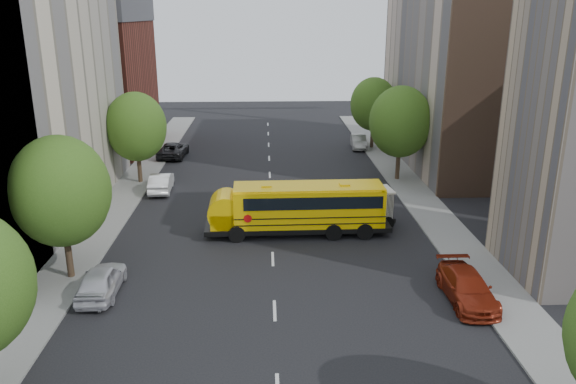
{
  "coord_description": "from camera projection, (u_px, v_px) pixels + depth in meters",
  "views": [
    {
      "loc": [
        -0.34,
        -32.16,
        13.75
      ],
      "look_at": [
        1.06,
        2.0,
        2.85
      ],
      "focal_mm": 35.0,
      "sensor_mm": 36.0,
      "label": 1
    }
  ],
  "objects": [
    {
      "name": "parked_car_5",
      "position": [
        359.0,
        142.0,
        59.81
      ],
      "size": [
        1.78,
        4.39,
        1.42
      ],
      "primitive_type": "imported",
      "rotation": [
        0.0,
        0.0,
        -0.07
      ],
      "color": "gray",
      "rests_on": "ground"
    },
    {
      "name": "school_bus",
      "position": [
        296.0,
        206.0,
        36.17
      ],
      "size": [
        12.0,
        3.13,
        3.37
      ],
      "rotation": [
        0.0,
        0.0,
        0.02
      ],
      "color": "black",
      "rests_on": "ground"
    },
    {
      "name": "street_tree_1",
      "position": [
        61.0,
        191.0,
        29.07
      ],
      "size": [
        5.12,
        5.12,
        7.9
      ],
      "color": "#38281C",
      "rests_on": "ground"
    },
    {
      "name": "parked_car_1",
      "position": [
        161.0,
        182.0,
        45.22
      ],
      "size": [
        1.84,
        4.68,
        1.52
      ],
      "primitive_type": "imported",
      "rotation": [
        0.0,
        0.0,
        3.19
      ],
      "color": "white",
      "rests_on": "ground"
    },
    {
      "name": "building_right_sidewall",
      "position": [
        513.0,
        81.0,
        41.34
      ],
      "size": [
        10.1,
        0.3,
        18.0
      ],
      "primitive_type": "cube",
      "color": "brown",
      "rests_on": "ground"
    },
    {
      "name": "sidewalk_left",
      "position": [
        106.0,
        219.0,
        39.1
      ],
      "size": [
        3.0,
        80.0,
        0.12
      ],
      "primitive_type": "cube",
      "color": "slate",
      "rests_on": "ground"
    },
    {
      "name": "sidewalk_right",
      "position": [
        432.0,
        215.0,
        40.0
      ],
      "size": [
        3.0,
        80.0,
        0.12
      ],
      "primitive_type": "cube",
      "color": "slate",
      "rests_on": "ground"
    },
    {
      "name": "parked_car_2",
      "position": [
        173.0,
        150.0,
        56.09
      ],
      "size": [
        2.72,
        5.52,
        1.51
      ],
      "primitive_type": "imported",
      "rotation": [
        0.0,
        0.0,
        3.1
      ],
      "color": "black",
      "rests_on": "ground"
    },
    {
      "name": "street_tree_2",
      "position": [
        136.0,
        127.0,
        46.24
      ],
      "size": [
        4.99,
        4.99,
        7.71
      ],
      "color": "#38281C",
      "rests_on": "ground"
    },
    {
      "name": "street_tree_4",
      "position": [
        400.0,
        122.0,
        47.02
      ],
      "size": [
        5.25,
        5.25,
        8.1
      ],
      "color": "#38281C",
      "rests_on": "ground"
    },
    {
      "name": "parked_car_0",
      "position": [
        101.0,
        280.0,
        28.57
      ],
      "size": [
        1.85,
        4.54,
        1.54
      ],
      "primitive_type": "imported",
      "rotation": [
        0.0,
        0.0,
        3.15
      ],
      "color": "silver",
      "rests_on": "ground"
    },
    {
      "name": "lane_markings",
      "position": [
        270.0,
        196.0,
        44.33
      ],
      "size": [
        0.15,
        64.0,
        0.01
      ],
      "primitive_type": "cube",
      "color": "silver",
      "rests_on": "ground"
    },
    {
      "name": "building_right_far",
      "position": [
        463.0,
        67.0,
        51.82
      ],
      "size": [
        10.0,
        22.0,
        18.0
      ],
      "primitive_type": "cube",
      "color": "beige",
      "rests_on": "ground"
    },
    {
      "name": "safari_truck",
      "position": [
        351.0,
        207.0,
        37.76
      ],
      "size": [
        6.06,
        2.77,
        2.51
      ],
      "rotation": [
        0.0,
        0.0,
        0.11
      ],
      "color": "black",
      "rests_on": "ground"
    },
    {
      "name": "building_left_redbrick",
      "position": [
        96.0,
        86.0,
        58.78
      ],
      "size": [
        10.0,
        15.0,
        13.0
      ],
      "primitive_type": "cube",
      "color": "maroon",
      "rests_on": "ground"
    },
    {
      "name": "ground",
      "position": [
        272.0,
        246.0,
        34.81
      ],
      "size": [
        120.0,
        120.0,
        0.0
      ],
      "primitive_type": "plane",
      "color": "black",
      "rests_on": "ground"
    },
    {
      "name": "parked_car_3",
      "position": [
        467.0,
        287.0,
        27.91
      ],
      "size": [
        2.07,
        5.09,
        1.48
      ],
      "primitive_type": "imported",
      "rotation": [
        0.0,
        0.0,
        -0.0
      ],
      "color": "maroon",
      "rests_on": "ground"
    },
    {
      "name": "street_tree_5",
      "position": [
        374.0,
        104.0,
        58.56
      ],
      "size": [
        4.86,
        4.86,
        7.51
      ],
      "color": "#38281C",
      "rests_on": "ground"
    }
  ]
}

